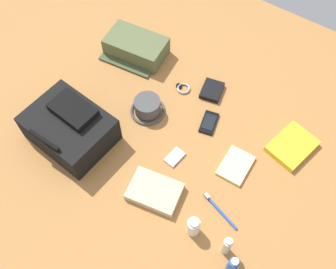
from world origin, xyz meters
TOP-DOWN VIEW (x-y plane):
  - ground_plane at (0.00, 0.00)m, footprint 2.64×2.02m
  - backpack at (0.34, 0.22)m, footprint 0.36×0.29m
  - toiletry_pouch at (0.40, -0.31)m, footprint 0.30×0.24m
  - bucket_hat at (0.16, -0.07)m, footprint 0.16×0.16m
  - deodorant_spray at (-0.48, 0.32)m, footprint 0.03×0.03m
  - lotion_bottle at (-0.43, 0.27)m, footprint 0.03×0.03m
  - toothpaste_tube at (-0.30, 0.28)m, footprint 0.05×0.05m
  - paperback_novel at (-0.45, -0.26)m, footprint 0.19×0.22m
  - cell_phone at (-0.10, -0.17)m, footprint 0.09×0.13m
  - media_player at (-0.07, 0.06)m, footprint 0.06×0.09m
  - wristwatch at (0.09, -0.26)m, footprint 0.07×0.06m
  - toothbrush at (-0.34, 0.15)m, footprint 0.18×0.06m
  - wallet at (-0.03, -0.32)m, footprint 0.11×0.13m
  - notepad at (-0.30, -0.05)m, footprint 0.12×0.15m
  - folded_towel at (-0.09, 0.23)m, footprint 0.22×0.18m

SIDE VIEW (x-z plane):
  - ground_plane at x=0.00m, z-range -0.02..0.00m
  - media_player at x=-0.07m, z-range 0.00..0.01m
  - wristwatch at x=0.09m, z-range 0.00..0.01m
  - cell_phone at x=-0.10m, z-range 0.00..0.01m
  - toothbrush at x=-0.34m, z-range 0.00..0.02m
  - notepad at x=-0.30m, z-range 0.00..0.02m
  - wallet at x=-0.03m, z-range 0.00..0.02m
  - paperback_novel at x=-0.45m, z-range 0.00..0.03m
  - folded_towel at x=-0.09m, z-range 0.00..0.04m
  - bucket_hat at x=0.16m, z-range 0.00..0.07m
  - toiletry_pouch at x=0.40m, z-range 0.00..0.09m
  - toothpaste_tube at x=-0.30m, z-range 0.00..0.10m
  - deodorant_spray at x=-0.48m, z-range 0.00..0.12m
  - lotion_bottle at x=-0.43m, z-range 0.00..0.12m
  - backpack at x=0.34m, z-range -0.01..0.15m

